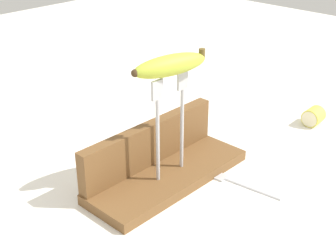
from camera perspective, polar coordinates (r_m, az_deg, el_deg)
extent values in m
plane|color=white|center=(0.98, 0.00, -6.36)|extent=(3.00, 3.00, 0.00)
cube|color=brown|center=(0.97, 0.00, -5.84)|extent=(0.35, 0.13, 0.02)
cube|color=brown|center=(0.98, -2.18, -2.05)|extent=(0.34, 0.02, 0.09)
cylinder|color=#B2B2B7|center=(0.90, -1.20, -1.74)|extent=(0.01, 0.01, 0.17)
cube|color=#B2B2B7|center=(0.86, -1.27, 4.23)|extent=(0.03, 0.00, 0.04)
cylinder|color=#B2B2B7|center=(0.94, 1.63, -0.36)|extent=(0.01, 0.01, 0.17)
cube|color=#B2B2B7|center=(0.90, 1.71, 5.38)|extent=(0.03, 0.00, 0.04)
ellipsoid|color=#B2C138|center=(0.87, 0.26, 7.10)|extent=(0.16, 0.07, 0.04)
cylinder|color=brown|center=(0.90, 3.98, 8.44)|extent=(0.01, 0.01, 0.02)
sphere|color=#3F2D19|center=(0.83, -3.87, 6.16)|extent=(0.01, 0.01, 0.01)
cylinder|color=#B2B2B7|center=(0.96, 9.77, -7.14)|extent=(0.02, 0.12, 0.01)
cube|color=#B2B2B7|center=(0.99, 5.78, -5.71)|extent=(0.03, 0.04, 0.01)
cylinder|color=#DBD147|center=(1.24, 16.60, 1.09)|extent=(0.05, 0.05, 0.04)
cylinder|color=beige|center=(1.22, 16.14, 0.75)|extent=(0.00, 0.04, 0.04)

